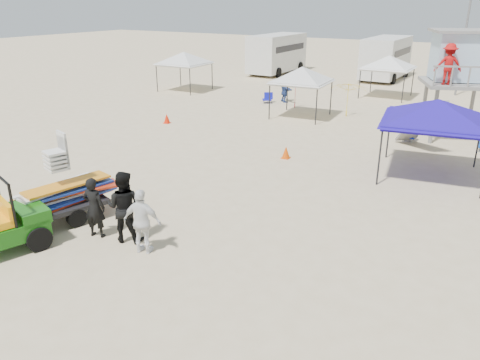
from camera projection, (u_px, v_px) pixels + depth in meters
The scene contains 20 objects.
ground at pixel (159, 264), 11.39m from camera, with size 140.00×140.00×0.00m, color beige.
surf_trailer at pixel (65, 190), 13.38m from camera, with size 1.96×2.75×2.30m.
man_left at pixel (94, 207), 12.44m from camera, with size 0.62×0.40×1.69m, color black.
man_mid at pixel (124, 207), 12.19m from camera, with size 0.95×0.74×1.95m, color black.
man_right at pixel (142, 222), 11.62m from camera, with size 1.00×0.42×1.71m, color white.
lifeguard_tower at pixel (460, 61), 20.71m from camera, with size 3.81×3.81×4.70m.
canopy_blue at pixel (439, 103), 16.18m from camera, with size 3.93×3.93×3.21m.
canopy_white_a at pixel (302, 69), 24.80m from camera, with size 2.96×2.96×3.11m.
canopy_white_b at pixel (184, 54), 32.35m from camera, with size 3.06×3.06×3.06m.
canopy_white_c at pixel (389, 58), 30.05m from camera, with size 2.95×2.95×3.08m.
umbrella_a at pixel (295, 94), 27.58m from camera, with size 1.80×1.84×1.65m, color red.
umbrella_b at pixel (348, 100), 25.44m from camera, with size 2.03×2.07×1.86m, color yellow.
cone_near at pixel (286, 152), 18.91m from camera, with size 0.34×0.34×0.50m, color #DD4A06.
cone_far at pixel (167, 118), 24.31m from camera, with size 0.34×0.34×0.50m, color red.
beach_chair_a at pixel (268, 98), 29.12m from camera, with size 0.72×0.82×0.64m.
beach_chair_c at pixel (410, 134), 21.25m from camera, with size 0.65×0.70×0.64m.
rv_far_left at pixel (277, 52), 40.49m from camera, with size 2.64×6.80×3.25m.
rv_mid_left at pixel (386, 56), 37.36m from camera, with size 2.65×6.50×3.25m.
light_pole_left at pixel (465, 33), 30.09m from camera, with size 0.14×0.14×8.00m, color slate.
distant_beachgoers at pixel (404, 98), 26.45m from camera, with size 14.86×15.74×1.74m.
Camera 1 is at (6.80, -7.45, 6.01)m, focal length 35.00 mm.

